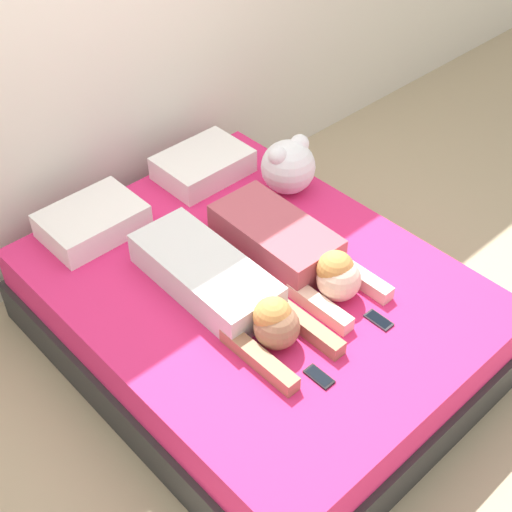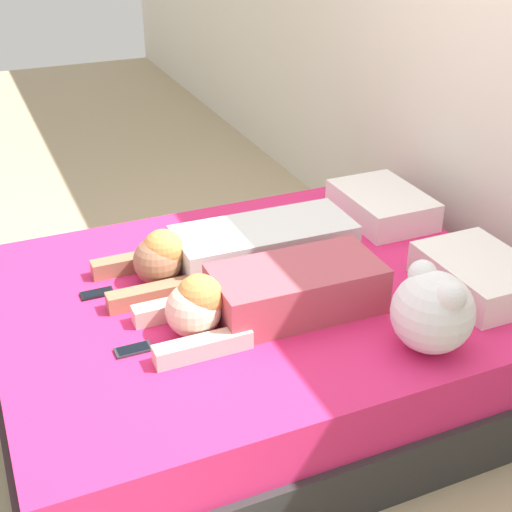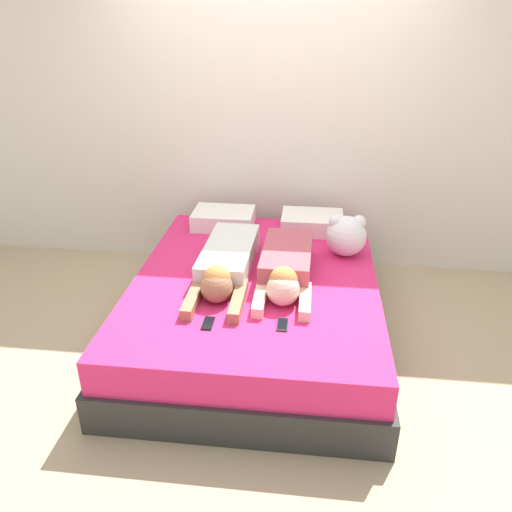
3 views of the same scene
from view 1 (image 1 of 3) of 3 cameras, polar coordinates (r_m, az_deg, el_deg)
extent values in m
plane|color=tan|center=(3.72, 0.00, -7.10)|extent=(12.00, 12.00, 0.00)
cube|color=silver|center=(3.74, -13.36, 17.07)|extent=(12.00, 0.06, 2.60)
cube|color=#2D2D2D|center=(3.63, 0.00, -5.82)|extent=(1.68, 2.12, 0.25)
cube|color=#E5286B|center=(3.46, 0.00, -3.21)|extent=(1.62, 2.06, 0.22)
cube|color=white|center=(3.69, -12.97, 2.73)|extent=(0.49, 0.36, 0.14)
cube|color=white|center=(4.01, -4.25, 7.30)|extent=(0.49, 0.36, 0.14)
cube|color=silver|center=(3.30, -4.09, -1.42)|extent=(0.34, 0.77, 0.16)
sphere|color=#A37051|center=(3.04, 1.67, -5.67)|extent=(0.20, 0.20, 0.20)
sphere|color=#D18C47|center=(3.02, 1.35, -4.83)|extent=(0.17, 0.17, 0.17)
cube|color=#A37051|center=(3.01, 0.22, -8.22)|extent=(0.07, 0.42, 0.07)
cube|color=#A37051|center=(3.14, 3.93, -5.54)|extent=(0.07, 0.42, 0.07)
cube|color=#B24C59|center=(3.47, 1.54, 1.49)|extent=(0.34, 0.65, 0.19)
sphere|color=beige|center=(3.26, 6.65, -1.87)|extent=(0.21, 0.21, 0.21)
sphere|color=#D18C47|center=(3.24, 6.37, -1.05)|extent=(0.17, 0.17, 0.17)
cube|color=beige|center=(3.22, 5.10, -4.03)|extent=(0.07, 0.36, 0.07)
cube|color=beige|center=(3.38, 8.30, -1.71)|extent=(0.07, 0.36, 0.07)
cube|color=black|center=(3.00, 5.06, -9.60)|extent=(0.06, 0.13, 0.01)
cube|color=black|center=(2.99, 5.07, -9.53)|extent=(0.05, 0.11, 0.00)
cube|color=#2D2D33|center=(3.24, 9.79, -5.08)|extent=(0.06, 0.13, 0.01)
cube|color=black|center=(3.23, 9.80, -5.01)|extent=(0.05, 0.11, 0.00)
sphere|color=white|center=(3.85, 2.59, 7.12)|extent=(0.29, 0.29, 0.29)
sphere|color=white|center=(3.73, 1.75, 8.03)|extent=(0.10, 0.10, 0.10)
sphere|color=white|center=(3.83, 3.50, 8.94)|extent=(0.10, 0.10, 0.10)
camera|label=2|loc=(4.10, 38.03, 22.50)|focal=50.00mm
camera|label=3|loc=(2.43, 69.24, -4.53)|focal=35.00mm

